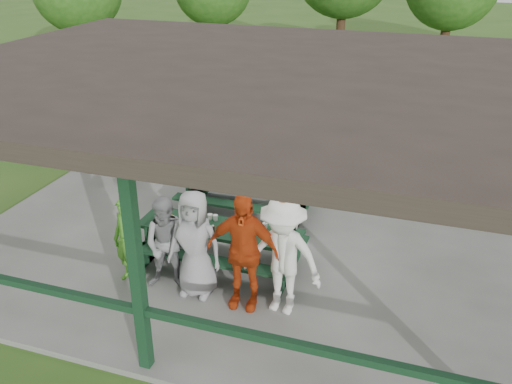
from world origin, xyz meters
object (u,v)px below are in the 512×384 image
(contestant_white_fedora, at_px, (283,256))
(picnic_table_near, at_px, (220,241))
(picnic_table_far, at_px, (246,192))
(contestant_grey_mid, at_px, (195,244))
(spectator_lblue, at_px, (242,161))
(pickup_truck, at_px, (375,84))
(contestant_red, at_px, (243,251))
(spectator_blue, at_px, (217,139))
(contestant_grey_left, at_px, (168,244))
(contestant_green, at_px, (128,241))
(farm_trailer, at_px, (299,92))
(spectator_grey, at_px, (325,165))

(contestant_white_fedora, bearing_deg, picnic_table_near, 153.82)
(picnic_table_far, xyz_separation_m, contestant_grey_mid, (0.17, -2.87, 0.42))
(contestant_white_fedora, bearing_deg, picnic_table_far, 125.57)
(spectator_lblue, bearing_deg, picnic_table_near, 126.55)
(picnic_table_near, height_order, spectator_lblue, spectator_lblue)
(spectator_lblue, height_order, pickup_truck, spectator_lblue)
(contestant_red, xyz_separation_m, spectator_blue, (-2.22, 4.44, -0.00))
(picnic_table_near, bearing_deg, contestant_white_fedora, -32.82)
(contestant_grey_left, bearing_deg, contestant_white_fedora, -13.88)
(contestant_white_fedora, bearing_deg, contestant_grey_mid, -173.50)
(contestant_red, distance_m, contestant_white_fedora, 0.61)
(contestant_green, relative_size, farm_trailer, 0.40)
(spectator_grey, bearing_deg, spectator_lblue, 2.66)
(picnic_table_far, xyz_separation_m, farm_trailer, (-0.83, 7.60, 0.09))
(spectator_lblue, bearing_deg, contestant_white_fedora, 141.88)
(contestant_red, bearing_deg, contestant_grey_mid, 173.52)
(contestant_white_fedora, height_order, spectator_lblue, contestant_white_fedora)
(contestant_grey_mid, bearing_deg, contestant_green, -179.22)
(contestant_green, relative_size, contestant_grey_left, 0.95)
(spectator_blue, bearing_deg, contestant_green, 71.50)
(pickup_truck, bearing_deg, contestant_white_fedora, -155.67)
(picnic_table_near, relative_size, pickup_truck, 0.51)
(contestant_grey_mid, xyz_separation_m, farm_trailer, (-1.00, 10.47, -0.33))
(contestant_grey_mid, xyz_separation_m, pickup_truck, (1.32, 11.83, -0.22))
(picnic_table_near, distance_m, contestant_grey_mid, 0.97)
(spectator_lblue, xyz_separation_m, spectator_grey, (1.84, 0.04, 0.13))
(farm_trailer, bearing_deg, contestant_grey_left, -83.07)
(picnic_table_far, distance_m, contestant_green, 3.10)
(contestant_red, relative_size, spectator_blue, 1.00)
(spectator_lblue, xyz_separation_m, pickup_truck, (1.90, 8.05, -0.08))
(pickup_truck, xyz_separation_m, farm_trailer, (-2.32, -1.36, -0.11))
(contestant_green, bearing_deg, farm_trailer, 102.30)
(picnic_table_far, bearing_deg, contestant_green, -108.97)
(contestant_grey_mid, relative_size, contestant_white_fedora, 0.91)
(contestant_white_fedora, bearing_deg, spectator_grey, 99.06)
(picnic_table_near, distance_m, contestant_green, 1.57)
(spectator_blue, distance_m, pickup_truck, 7.93)
(contestant_green, bearing_deg, spectator_lblue, 94.53)
(contestant_green, distance_m, contestant_red, 1.99)
(contestant_green, xyz_separation_m, contestant_white_fedora, (2.59, 0.05, 0.19))
(contestant_green, bearing_deg, contestant_grey_left, 18.43)
(contestant_red, bearing_deg, spectator_grey, 80.44)
(picnic_table_near, bearing_deg, contestant_grey_left, -122.32)
(contestant_grey_left, bearing_deg, contestant_green, 171.79)
(spectator_lblue, xyz_separation_m, farm_trailer, (-0.41, 6.68, -0.19))
(spectator_lblue, height_order, spectator_blue, spectator_blue)
(contestant_red, height_order, spectator_grey, contestant_red)
(contestant_green, height_order, spectator_grey, spectator_grey)
(contestant_grey_left, bearing_deg, spectator_grey, 52.17)
(contestant_grey_mid, distance_m, spectator_grey, 4.03)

